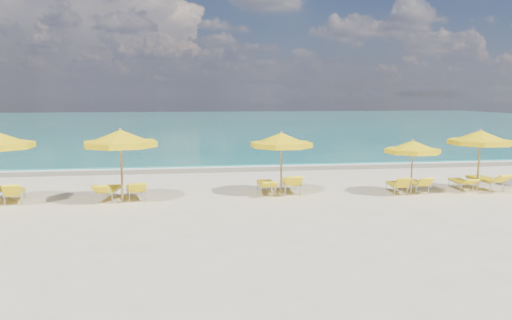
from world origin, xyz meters
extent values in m
plane|color=beige|center=(0.00, 0.00, 0.00)|extent=(120.00, 120.00, 0.00)
cube|color=#147168|center=(0.00, 48.00, 0.00)|extent=(120.00, 80.00, 0.30)
cube|color=tan|center=(0.00, 7.40, 0.00)|extent=(120.00, 2.60, 0.01)
cube|color=white|center=(0.00, 8.20, 0.00)|extent=(120.00, 1.20, 0.03)
cube|color=white|center=(-6.00, 17.00, 0.00)|extent=(14.00, 0.36, 0.05)
cube|color=white|center=(8.00, 24.00, 0.00)|extent=(18.00, 0.30, 0.05)
cylinder|color=#A28151|center=(-4.99, -0.07, 1.26)|extent=(0.08, 0.08, 2.51)
cone|color=yellow|center=(-4.99, -0.07, 2.31)|extent=(2.96, 2.96, 0.50)
cylinder|color=yellow|center=(-4.99, -0.07, 2.06)|extent=(2.99, 2.99, 0.20)
sphere|color=#A28151|center=(-4.99, -0.07, 2.57)|extent=(0.11, 0.11, 0.11)
cylinder|color=#A28151|center=(0.82, 0.51, 1.15)|extent=(0.07, 0.07, 2.30)
cone|color=yellow|center=(0.82, 0.51, 2.12)|extent=(3.05, 3.05, 0.46)
cylinder|color=yellow|center=(0.82, 0.51, 1.89)|extent=(3.07, 3.07, 0.18)
sphere|color=#A28151|center=(0.82, 0.51, 2.36)|extent=(0.10, 0.10, 0.10)
cylinder|color=#A28151|center=(5.71, -0.22, 1.01)|extent=(0.06, 0.06, 2.02)
cone|color=yellow|center=(5.71, -0.22, 1.86)|extent=(2.54, 2.54, 0.40)
cylinder|color=yellow|center=(5.71, -0.22, 1.66)|extent=(2.56, 2.56, 0.16)
sphere|color=#A28151|center=(5.71, -0.22, 2.06)|extent=(0.09, 0.09, 0.09)
cylinder|color=#A28151|center=(8.59, 0.02, 1.17)|extent=(0.07, 0.07, 2.35)
cone|color=yellow|center=(8.59, 0.02, 2.16)|extent=(3.10, 3.10, 0.47)
cylinder|color=yellow|center=(8.59, 0.02, 1.93)|extent=(3.13, 3.13, 0.19)
sphere|color=#A28151|center=(8.59, 0.02, 2.40)|extent=(0.10, 0.10, 0.10)
cube|color=yellow|center=(-8.76, 0.55, 0.36)|extent=(0.79, 1.33, 0.08)
cube|color=yellow|center=(-8.60, -0.27, 0.57)|extent=(0.64, 0.58, 0.46)
cube|color=yellow|center=(-5.51, 0.54, 0.38)|extent=(0.77, 1.39, 0.08)
cube|color=yellow|center=(-5.64, -0.37, 0.54)|extent=(0.67, 0.65, 0.39)
cube|color=yellow|center=(-4.60, 0.54, 0.37)|extent=(0.80, 1.37, 0.08)
cube|color=yellow|center=(-4.44, -0.33, 0.56)|extent=(0.66, 0.63, 0.42)
cube|color=yellow|center=(0.29, 0.87, 0.37)|extent=(0.61, 1.30, 0.08)
cube|color=yellow|center=(0.27, -0.04, 0.49)|extent=(0.59, 0.61, 0.31)
cube|color=yellow|center=(1.29, 0.93, 0.40)|extent=(0.75, 1.44, 0.09)
cube|color=yellow|center=(1.20, -0.02, 0.59)|extent=(0.67, 0.64, 0.45)
cube|color=yellow|center=(5.27, 0.13, 0.33)|extent=(0.65, 1.21, 0.07)
cube|color=yellow|center=(5.18, -0.63, 0.53)|extent=(0.56, 0.49, 0.44)
cube|color=yellow|center=(6.16, 0.30, 0.34)|extent=(0.56, 1.18, 0.07)
cube|color=yellow|center=(6.13, -0.50, 0.51)|extent=(0.54, 0.49, 0.40)
cube|color=yellow|center=(8.11, 0.44, 0.33)|extent=(0.62, 1.20, 0.07)
cube|color=yellow|center=(8.04, -0.38, 0.45)|extent=(0.56, 0.57, 0.29)
cube|color=yellow|center=(9.10, 0.38, 0.41)|extent=(0.80, 1.50, 0.09)
cube|color=yellow|center=(9.21, -0.62, 0.58)|extent=(0.71, 0.70, 0.41)
camera|label=1|loc=(-2.83, -17.81, 3.78)|focal=35.00mm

